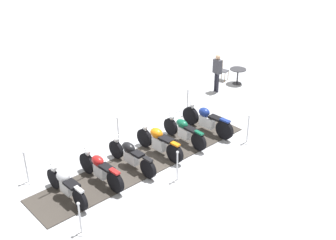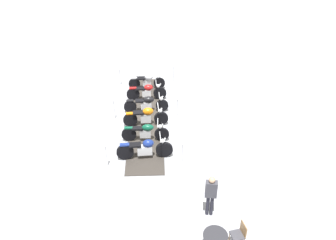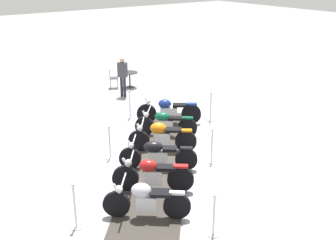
% 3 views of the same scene
% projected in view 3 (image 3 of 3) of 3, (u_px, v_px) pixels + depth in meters
% --- Properties ---
extents(ground_plane, '(80.00, 80.00, 0.00)m').
position_uv_depth(ground_plane, '(160.00, 160.00, 12.27)').
color(ground_plane, '#A8AAB2').
extents(display_platform, '(7.20, 6.64, 0.03)m').
position_uv_depth(display_platform, '(160.00, 160.00, 12.26)').
color(display_platform, '#38332D').
rests_on(display_platform, ground_plane).
extents(motorcycle_navy, '(1.56, 1.94, 1.05)m').
position_uv_depth(motorcycle_navy, '(168.00, 111.00, 14.87)').
color(motorcycle_navy, black).
rests_on(motorcycle_navy, display_platform).
extents(motorcycle_forest, '(1.52, 1.64, 0.97)m').
position_uv_depth(motorcycle_forest, '(165.00, 123.00, 13.76)').
color(motorcycle_forest, black).
rests_on(motorcycle_forest, display_platform).
extents(motorcycle_copper, '(1.43, 1.76, 0.99)m').
position_uv_depth(motorcycle_copper, '(161.00, 136.00, 12.64)').
color(motorcycle_copper, black).
rests_on(motorcycle_copper, display_platform).
extents(motorcycle_black, '(1.52, 1.81, 0.94)m').
position_uv_depth(motorcycle_black, '(157.00, 154.00, 11.54)').
color(motorcycle_black, black).
rests_on(motorcycle_black, display_platform).
extents(motorcycle_maroon, '(1.43, 1.72, 1.01)m').
position_uv_depth(motorcycle_maroon, '(152.00, 175.00, 10.42)').
color(motorcycle_maroon, black).
rests_on(motorcycle_maroon, display_platform).
extents(motorcycle_chrome, '(1.39, 1.63, 0.94)m').
position_uv_depth(motorcycle_chrome, '(145.00, 199.00, 9.30)').
color(motorcycle_chrome, black).
rests_on(motorcycle_chrome, display_platform).
extents(stanchion_left_mid, '(0.30, 0.30, 1.09)m').
position_uv_depth(stanchion_left_mid, '(212.00, 151.00, 12.00)').
color(stanchion_left_mid, silver).
rests_on(stanchion_left_mid, ground_plane).
extents(stanchion_right_mid, '(0.31, 0.31, 1.08)m').
position_uv_depth(stanchion_right_mid, '(110.00, 147.00, 12.26)').
color(stanchion_right_mid, silver).
rests_on(stanchion_right_mid, ground_plane).
extents(stanchion_left_rear, '(0.28, 0.28, 1.02)m').
position_uv_depth(stanchion_left_rear, '(214.00, 220.00, 8.78)').
color(stanchion_left_rear, silver).
rests_on(stanchion_left_rear, ground_plane).
extents(stanchion_right_rear, '(0.30, 0.30, 1.13)m').
position_uv_depth(stanchion_right_rear, '(75.00, 212.00, 9.01)').
color(stanchion_right_rear, silver).
rests_on(stanchion_right_rear, ground_plane).
extents(stanchion_right_front, '(0.28, 0.28, 1.11)m').
position_uv_depth(stanchion_right_front, '(130.00, 108.00, 15.48)').
color(stanchion_right_front, silver).
rests_on(stanchion_right_front, ground_plane).
extents(stanchion_left_front, '(0.31, 0.31, 1.12)m').
position_uv_depth(stanchion_left_front, '(211.00, 111.00, 15.24)').
color(stanchion_left_front, silver).
rests_on(stanchion_left_front, ground_plane).
extents(cafe_table, '(0.77, 0.77, 0.74)m').
position_uv_depth(cafe_table, '(130.00, 76.00, 19.27)').
color(cafe_table, '#2D2D33').
rests_on(cafe_table, ground_plane).
extents(cafe_chair_near_table, '(0.54, 0.54, 0.94)m').
position_uv_depth(cafe_chair_near_table, '(112.00, 77.00, 19.16)').
color(cafe_chair_near_table, olive).
rests_on(cafe_chair_near_table, ground_plane).
extents(bystander_person, '(0.45, 0.43, 1.76)m').
position_uv_depth(bystander_person, '(123.00, 73.00, 17.73)').
color(bystander_person, '#23232D').
rests_on(bystander_person, ground_plane).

